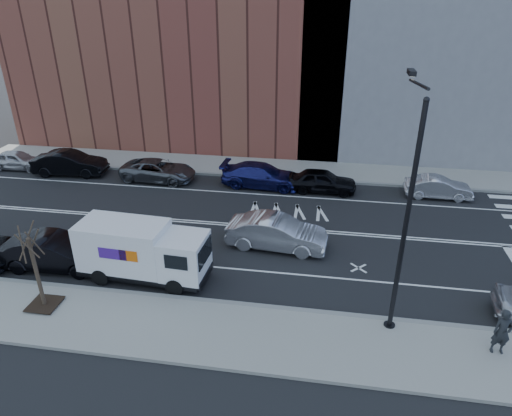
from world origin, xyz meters
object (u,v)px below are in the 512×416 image
(fedex_van, at_px, (142,251))
(pedestrian, at_px, (502,332))
(driving_sedan, at_px, (277,233))
(far_parked_b, at_px, (70,163))
(far_parked_a, at_px, (17,160))

(fedex_van, relative_size, pedestrian, 3.31)
(driving_sedan, xyz_separation_m, pedestrian, (8.78, -6.26, 0.22))
(far_parked_b, height_order, pedestrian, pedestrian)
(driving_sedan, bearing_deg, far_parked_a, 73.16)
(fedex_van, xyz_separation_m, driving_sedan, (5.64, 3.61, -0.58))
(far_parked_b, distance_m, pedestrian, 27.97)
(fedex_van, bearing_deg, pedestrian, -6.89)
(driving_sedan, bearing_deg, fedex_van, 127.68)
(far_parked_b, distance_m, driving_sedan, 17.27)
(far_parked_a, xyz_separation_m, driving_sedan, (19.87, -7.98, 0.16))
(pedestrian, bearing_deg, driving_sedan, 143.31)
(pedestrian, bearing_deg, far_parked_a, 152.35)
(far_parked_a, bearing_deg, fedex_van, -131.88)
(far_parked_a, relative_size, driving_sedan, 0.79)
(far_parked_b, height_order, driving_sedan, driving_sedan)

